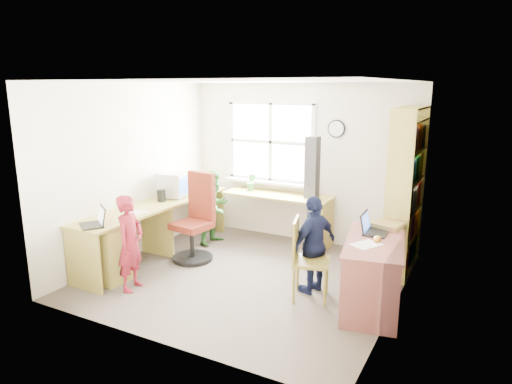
% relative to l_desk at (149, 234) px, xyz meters
% --- Properties ---
extents(room, '(3.64, 3.44, 2.44)m').
position_rel_l_desk_xyz_m(room, '(1.32, 0.38, 0.76)').
color(room, '#4B433B').
rests_on(room, ground).
extents(l_desk, '(2.38, 2.95, 0.75)m').
position_rel_l_desk_xyz_m(l_desk, '(0.00, 0.00, 0.00)').
color(l_desk, '#AEA045').
rests_on(l_desk, ground).
extents(right_desk, '(0.82, 1.38, 0.75)m').
position_rel_l_desk_xyz_m(right_desk, '(2.88, 0.28, 0.09)').
color(right_desk, brown).
rests_on(right_desk, ground).
extents(bookshelf, '(0.30, 1.02, 2.10)m').
position_rel_l_desk_xyz_m(bookshelf, '(2.96, 1.47, 0.55)').
color(bookshelf, '#AEA045').
rests_on(bookshelf, ground).
extents(swivel_chair, '(0.62, 0.62, 1.20)m').
position_rel_l_desk_xyz_m(swivel_chair, '(0.37, 0.53, 0.06)').
color(swivel_chair, black).
rests_on(swivel_chair, ground).
extents(wooden_chair, '(0.49, 0.49, 0.92)m').
position_rel_l_desk_xyz_m(wooden_chair, '(2.16, 0.10, 0.04)').
color(wooden_chair, olive).
rests_on(wooden_chair, ground).
extents(crt_monitor, '(0.41, 0.38, 0.36)m').
position_rel_l_desk_xyz_m(crt_monitor, '(-0.22, 0.82, 0.48)').
color(crt_monitor, silver).
rests_on(crt_monitor, l_desk).
extents(laptop_left, '(0.42, 0.40, 0.22)m').
position_rel_l_desk_xyz_m(laptop_left, '(-0.14, -0.74, 0.35)').
color(laptop_left, black).
rests_on(laptop_left, l_desk).
extents(laptop_right, '(0.29, 0.34, 0.23)m').
position_rel_l_desk_xyz_m(laptop_right, '(2.78, 0.51, 0.34)').
color(laptop_right, black).
rests_on(laptop_right, right_desk).
extents(speaker_a, '(0.09, 0.09, 0.17)m').
position_rel_l_desk_xyz_m(speaker_a, '(-0.20, 0.52, 0.38)').
color(speaker_a, black).
rests_on(speaker_a, l_desk).
extents(speaker_b, '(0.12, 0.12, 0.20)m').
position_rel_l_desk_xyz_m(speaker_b, '(-0.16, 1.13, 0.39)').
color(speaker_b, black).
rests_on(speaker_b, l_desk).
extents(cd_tower, '(0.19, 0.17, 0.90)m').
position_rel_l_desk_xyz_m(cd_tower, '(1.59, 1.73, 0.74)').
color(cd_tower, black).
rests_on(cd_tower, l_desk).
extents(game_box, '(0.38, 0.38, 0.06)m').
position_rel_l_desk_xyz_m(game_box, '(2.90, 0.79, 0.32)').
color(game_box, red).
rests_on(game_box, right_desk).
extents(paper_a, '(0.23, 0.31, 0.00)m').
position_rel_l_desk_xyz_m(paper_a, '(-0.11, -0.12, 0.30)').
color(paper_a, silver).
rests_on(paper_a, l_desk).
extents(paper_b, '(0.33, 0.37, 0.00)m').
position_rel_l_desk_xyz_m(paper_b, '(2.83, 0.10, 0.29)').
color(paper_b, silver).
rests_on(paper_b, right_desk).
extents(potted_plant, '(0.18, 0.16, 0.27)m').
position_rel_l_desk_xyz_m(potted_plant, '(0.59, 1.73, 0.43)').
color(potted_plant, '#327E40').
rests_on(potted_plant, l_desk).
extents(person_red, '(0.35, 0.46, 1.14)m').
position_rel_l_desk_xyz_m(person_red, '(0.27, -0.64, 0.11)').
color(person_red, maroon).
rests_on(person_red, ground).
extents(person_green, '(0.48, 0.58, 1.12)m').
position_rel_l_desk_xyz_m(person_green, '(0.25, 1.21, 0.11)').
color(person_green, '#2C6D2B').
rests_on(person_green, ground).
extents(person_navy, '(0.50, 0.73, 1.15)m').
position_rel_l_desk_xyz_m(person_navy, '(2.19, 0.30, 0.12)').
color(person_navy, '#121839').
rests_on(person_navy, ground).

